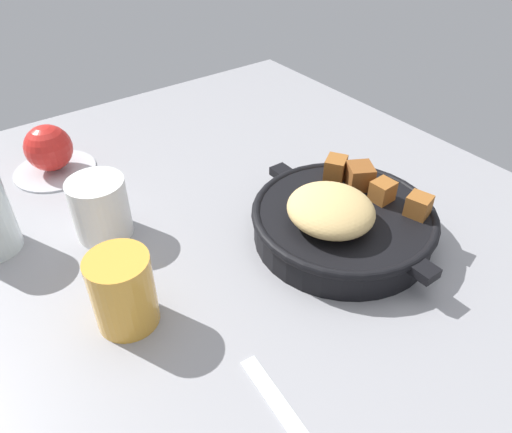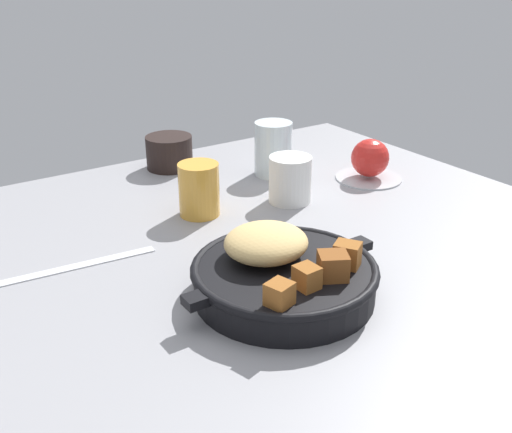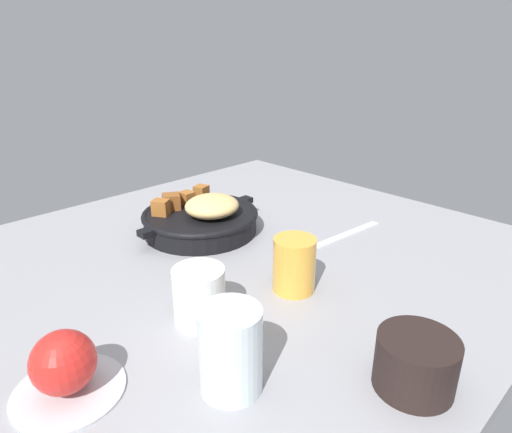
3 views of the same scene
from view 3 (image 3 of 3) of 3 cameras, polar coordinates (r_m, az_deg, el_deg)
The scene contains 9 objects.
ground_plane at distance 80.19cm, azimuth -3.51°, elevation -6.32°, with size 105.54×91.57×2.40cm, color gray.
cast_iron_skillet at distance 90.06cm, azimuth -7.03°, elevation -0.13°, with size 27.62×23.31×8.29cm.
saucer_plate at distance 57.10cm, azimuth -22.87°, elevation -19.79°, with size 12.36×12.36×0.60cm, color #B7BABF.
red_apple at distance 54.73cm, azimuth -23.48°, elevation -16.76°, with size 7.06×7.06×7.06cm, color red.
butter_knife at distance 90.27cm, azimuth 11.11°, elevation -2.37°, with size 21.21×1.60×0.36cm, color silver.
white_creamer_pitcher at distance 62.24cm, azimuth -7.28°, elevation -9.99°, with size 7.21×7.21×7.97cm, color white.
water_glass_tall at distance 50.69cm, azimuth -3.29°, elevation -16.73°, with size 7.10×7.10×10.16cm, color silver.
juice_glass_amber at distance 68.94cm, azimuth 4.92°, elevation -6.16°, with size 6.58×6.58×8.67cm, color gold.
coffee_mug_dark at distance 54.86cm, azimuth 19.80°, elevation -17.26°, with size 9.04×9.04×6.41cm, color black.
Camera 3 is at (46.16, 53.48, 36.74)cm, focal length 31.17 mm.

